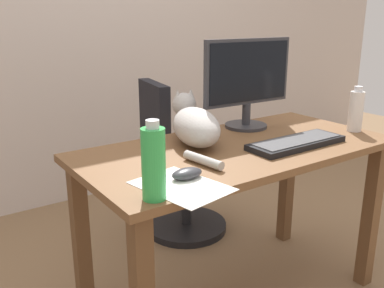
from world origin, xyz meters
TOP-DOWN VIEW (x-y plane):
  - back_wall at (0.00, 1.52)m, footprint 6.00×0.04m
  - desk at (0.00, 0.00)m, footprint 1.32×0.64m
  - office_chair at (0.15, 0.69)m, footprint 0.49×0.48m
  - monitor at (0.23, 0.21)m, footprint 0.48×0.20m
  - keyboard at (0.20, -0.14)m, footprint 0.44×0.15m
  - cat at (-0.12, 0.14)m, footprint 0.31×0.57m
  - computer_mouse at (-0.38, -0.19)m, footprint 0.11×0.06m
  - paper_sheet at (-0.43, -0.23)m, footprint 0.26×0.33m
  - water_bottle at (-0.55, -0.27)m, footprint 0.07×0.07m
  - spray_bottle at (0.60, -0.13)m, footprint 0.06×0.06m

SIDE VIEW (x-z plane):
  - office_chair at x=0.15m, z-range -0.07..0.84m
  - desk at x=0.00m, z-range 0.25..0.98m
  - paper_sheet at x=-0.43m, z-range 0.73..0.74m
  - keyboard at x=0.20m, z-range 0.73..0.76m
  - computer_mouse at x=-0.38m, z-range 0.73..0.77m
  - cat at x=-0.12m, z-range 0.72..0.91m
  - spray_bottle at x=0.60m, z-range 0.73..0.93m
  - water_bottle at x=-0.55m, z-range 0.73..0.96m
  - monitor at x=0.23m, z-range 0.75..1.17m
  - back_wall at x=0.00m, z-range 0.00..2.60m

